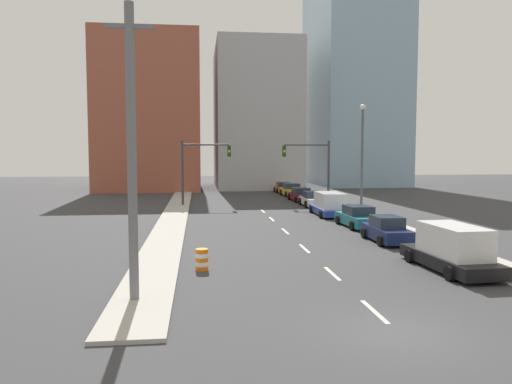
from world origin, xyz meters
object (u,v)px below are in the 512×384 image
utility_pole_left_near (132,152)px  sedan_white (313,199)px  sedan_teal (358,217)px  sedan_navy (387,230)px  sedan_maroon (301,195)px  street_lamp (362,153)px  sedan_orange (283,188)px  traffic_signal_left (197,163)px  traffic_signal_right (315,163)px  traffic_barrel (202,260)px  box_truck_blue (330,205)px  sedan_yellow (292,190)px  box_truck_black (452,249)px

utility_pole_left_near → sedan_white: 33.00m
sedan_teal → sedan_white: 13.65m
sedan_navy → sedan_maroon: size_ratio=0.91×
utility_pole_left_near → street_lamp: size_ratio=1.12×
sedan_maroon → sedan_orange: sedan_maroon is taller
sedan_navy → utility_pole_left_near: bearing=-141.7°
traffic_signal_left → sedan_orange: size_ratio=1.45×
traffic_signal_right → utility_pole_left_near: 34.44m
traffic_barrel → sedan_navy: (10.72, 5.84, 0.21)m
sedan_white → box_truck_blue: bearing=-91.6°
sedan_maroon → utility_pole_left_near: bearing=-113.5°
utility_pole_left_near → street_lamp: 26.47m
traffic_barrel → street_lamp: 21.95m
sedan_white → traffic_barrel: bearing=-112.8°
utility_pole_left_near → box_truck_blue: bearing=60.3°
utility_pole_left_near → box_truck_blue: 26.53m
sedan_orange → traffic_signal_right: bearing=-87.0°
street_lamp → box_truck_blue: bearing=154.1°
traffic_barrel → sedan_teal: 16.03m
sedan_navy → sedan_orange: (0.17, 36.52, -0.05)m
utility_pole_left_near → sedan_white: size_ratio=2.21×
traffic_signal_left → utility_pole_left_near: size_ratio=0.63×
traffic_signal_left → sedan_yellow: traffic_signal_left is taller
box_truck_black → sedan_teal: (0.07, 13.11, -0.28)m
box_truck_blue → sedan_maroon: (0.18, 12.48, -0.25)m
traffic_signal_right → sedan_teal: 15.68m
street_lamp → box_truck_black: street_lamp is taller
utility_pole_left_near → sedan_yellow: (13.32, 41.60, -4.50)m
traffic_signal_left → sedan_white: bearing=-8.3°
box_truck_black → sedan_yellow: size_ratio=1.21×
sedan_yellow → traffic_signal_right: bearing=-89.5°
traffic_signal_left → street_lamp: street_lamp is taller
traffic_signal_left → street_lamp: (13.24, -9.92, 1.04)m
sedan_navy → box_truck_blue: (-0.10, 12.38, 0.23)m
box_truck_black → box_truck_blue: (-0.24, 19.60, -0.05)m
box_truck_blue → sedan_yellow: size_ratio=1.24×
traffic_signal_left → sedan_teal: size_ratio=1.31×
box_truck_black → sedan_yellow: (0.11, 38.46, -0.26)m
utility_pole_left_near → sedan_white: (13.21, 29.90, -4.52)m
sedan_white → sedan_orange: bearing=90.3°
sedan_yellow → sedan_white: bearing=-92.9°
sedan_teal → sedan_white: sedan_teal is taller
sedan_navy → sedan_yellow: bearing=89.4°
utility_pole_left_near → sedan_navy: (13.07, 10.36, -4.51)m
street_lamp → traffic_barrel: bearing=-127.2°
traffic_signal_left → sedan_maroon: bearing=18.4°
sedan_white → sedan_orange: size_ratio=1.05×
street_lamp → traffic_signal_left: bearing=143.2°
traffic_signal_right → sedan_navy: size_ratio=1.45×
traffic_signal_left → sedan_yellow: size_ratio=1.34×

